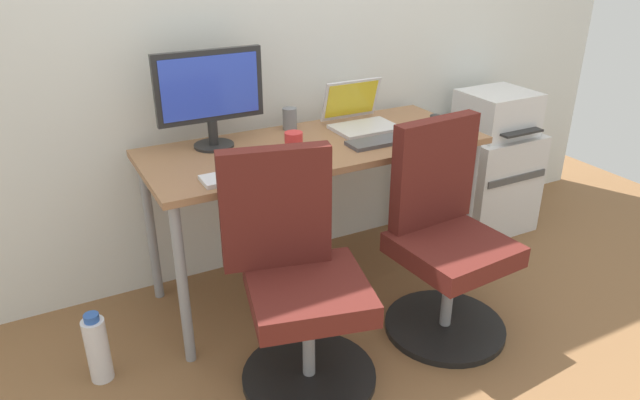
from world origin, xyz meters
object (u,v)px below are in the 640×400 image
side_cabinet (488,180)px  desktop_monitor (210,92)px  printer (497,113)px  coffee_mug (294,142)px  office_chair_right (444,241)px  water_bottle_on_floor (98,349)px  open_laptop (359,116)px  office_chair_left (297,284)px

side_cabinet → desktop_monitor: size_ratio=1.23×
side_cabinet → desktop_monitor: 1.79m
printer → desktop_monitor: bearing=177.6°
printer → coffee_mug: 1.37m
office_chair_right → coffee_mug: size_ratio=10.22×
side_cabinet → office_chair_right: bearing=-143.2°
printer → desktop_monitor: 1.67m
printer → water_bottle_on_floor: (-2.30, -0.32, -0.56)m
open_laptop → coffee_mug: bearing=-157.9°
coffee_mug → water_bottle_on_floor: bearing=-171.1°
printer → coffee_mug: (-1.35, -0.17, 0.10)m
side_cabinet → desktop_monitor: (-1.64, 0.07, 0.72)m
printer → coffee_mug: bearing=-173.0°
desktop_monitor → office_chair_right: bearing=-42.9°
office_chair_right → side_cabinet: bearing=36.8°
office_chair_left → side_cabinet: size_ratio=1.60×
coffee_mug → desktop_monitor: bearing=140.6°
office_chair_right → printer: bearing=36.8°
open_laptop → coffee_mug: open_laptop is taller
office_chair_right → open_laptop: bearing=93.4°
printer → open_laptop: size_ratio=1.29×
office_chair_left → desktop_monitor: 0.93m
office_chair_right → desktop_monitor: (-0.77, 0.72, 0.59)m
office_chair_left → printer: office_chair_left is taller
side_cabinet → water_bottle_on_floor: side_cabinet is taller
coffee_mug → office_chair_right: bearing=-44.8°
office_chair_right → side_cabinet: 1.09m
desktop_monitor → open_laptop: 0.76m
printer → open_laptop: (-0.91, 0.01, 0.11)m
water_bottle_on_floor → desktop_monitor: bearing=30.2°
desktop_monitor → coffee_mug: (0.29, -0.23, -0.20)m
office_chair_right → printer: size_ratio=2.35×
office_chair_left → water_bottle_on_floor: (-0.72, 0.34, -0.28)m
printer → office_chair_right: bearing=-143.2°
printer → desktop_monitor: desktop_monitor is taller
printer → water_bottle_on_floor: printer is taller
office_chair_right → water_bottle_on_floor: bearing=166.9°
office_chair_right → office_chair_left: bearing=-179.9°
office_chair_left → office_chair_right: size_ratio=1.00×
printer → side_cabinet: bearing=90.0°
water_bottle_on_floor → coffee_mug: 1.16m
office_chair_right → desktop_monitor: desktop_monitor is taller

